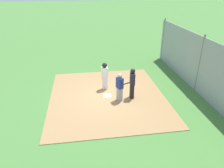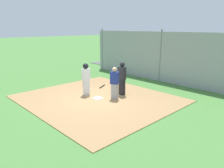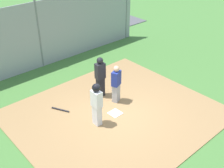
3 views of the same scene
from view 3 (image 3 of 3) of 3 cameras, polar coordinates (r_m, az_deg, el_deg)
ground_plane at (r=10.86m, az=0.65°, el=-6.01°), size 140.00×140.00×0.00m
dirt_infield at (r=10.85m, az=0.65°, el=-5.95°), size 7.20×6.40×0.03m
home_plate at (r=10.84m, az=0.65°, el=-5.84°), size 0.45×0.45×0.02m
catcher at (r=11.08m, az=0.84°, el=0.11°), size 0.45×0.38×1.58m
umpire at (r=11.41m, az=-2.37°, el=1.58°), size 0.41×0.31×1.73m
runner at (r=9.80m, az=-3.09°, el=-3.57°), size 0.29×0.39×1.66m
baseball_bat at (r=11.16m, az=-10.28°, el=-5.05°), size 0.39×0.69×0.06m
backstop_fence at (r=14.02m, az=-14.36°, el=9.37°), size 12.00×0.10×3.35m
parking_lot at (r=17.88m, az=-19.76°, el=7.70°), size 18.00×5.20×0.04m
parked_car_red at (r=19.21m, az=-11.53°, el=12.35°), size 4.41×2.37×1.28m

